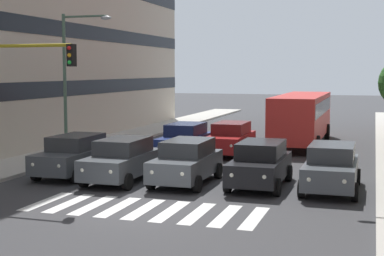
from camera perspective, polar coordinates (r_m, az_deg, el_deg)
ground_plane at (r=18.47m, az=-4.83°, el=-8.12°), size 180.00×180.00×0.00m
crosswalk_markings at (r=18.47m, az=-4.83°, el=-8.11°), size 7.65×2.80×0.01m
car_0 at (r=21.61m, az=13.80°, el=-3.83°), size 2.02×4.44×1.72m
car_1 at (r=21.93m, az=6.86°, el=-3.56°), size 2.02×4.44×1.72m
car_2 at (r=22.34m, az=-0.54°, el=-3.35°), size 2.02×4.44×1.72m
car_3 at (r=22.93m, az=-7.01°, el=-3.16°), size 2.02×4.44×1.72m
car_4 at (r=24.50m, az=-11.68°, el=-2.66°), size 2.02×4.44×1.72m
car_row2_0 at (r=29.87m, az=3.90°, el=-1.05°), size 2.02×4.44×1.72m
car_row2_1 at (r=29.22m, az=-0.70°, el=-1.19°), size 2.02×4.44×1.72m
bus_behind_traffic at (r=34.57m, az=10.98°, el=1.41°), size 2.78×10.50×3.00m
traffic_light_gantry at (r=21.40m, az=-18.04°, el=3.45°), size 3.93×0.36×5.50m
street_lamp_left at (r=21.32m, az=18.55°, el=6.49°), size 3.27×0.28×7.60m
street_lamp_right at (r=28.67m, az=-11.93°, el=5.67°), size 2.65×0.28×7.04m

